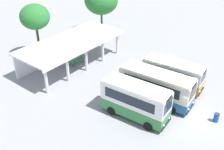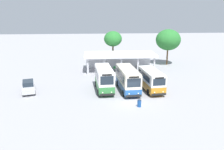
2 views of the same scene
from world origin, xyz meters
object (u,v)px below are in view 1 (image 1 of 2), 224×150
object	(u,v)px
city_bus_nearest_orange	(135,100)
waiting_chair_fourth_seat	(79,60)
city_bus_second_in_row	(156,85)
waiting_chair_end_by_column	(68,65)
city_bus_middle_cream	(173,73)
litter_bin_apron	(216,118)
waiting_chair_second_from_end	(72,63)
waiting_chair_middle_seat	(75,61)
waiting_chair_far_end_seat	(85,56)
waiting_chair_fifth_seat	(82,58)

from	to	relation	value
city_bus_nearest_orange	waiting_chair_fourth_seat	bearing A→B (deg)	69.44
city_bus_second_in_row	waiting_chair_end_by_column	world-z (taller)	city_bus_second_in_row
city_bus_middle_cream	litter_bin_apron	world-z (taller)	city_bus_middle_cream
waiting_chair_second_from_end	litter_bin_apron	bearing A→B (deg)	-87.30
city_bus_middle_cream	waiting_chair_fourth_seat	world-z (taller)	city_bus_middle_cream
city_bus_second_in_row	waiting_chair_middle_seat	distance (m)	12.20
waiting_chair_end_by_column	waiting_chair_far_end_seat	world-z (taller)	same
waiting_chair_middle_seat	waiting_chair_fifth_seat	xyz separation A→B (m)	(1.23, 0.02, 0.00)
city_bus_second_in_row	waiting_chair_fifth_seat	bearing A→B (deg)	82.62
waiting_chair_second_from_end	waiting_chair_fourth_seat	distance (m)	1.23
waiting_chair_end_by_column	litter_bin_apron	xyz separation A→B (m)	(1.48, -18.39, -0.07)
city_bus_second_in_row	waiting_chair_fourth_seat	distance (m)	12.16
waiting_chair_middle_seat	waiting_chair_far_end_seat	world-z (taller)	same
waiting_chair_far_end_seat	litter_bin_apron	world-z (taller)	litter_bin_apron
city_bus_second_in_row	waiting_chair_far_end_seat	bearing A→B (deg)	79.71
city_bus_second_in_row	waiting_chair_fourth_seat	world-z (taller)	city_bus_second_in_row
waiting_chair_far_end_seat	litter_bin_apron	bearing A→B (deg)	-95.00
waiting_chair_fourth_seat	waiting_chair_fifth_seat	bearing A→B (deg)	8.94
litter_bin_apron	city_bus_middle_cream	bearing A→B (deg)	64.67
city_bus_second_in_row	city_bus_middle_cream	world-z (taller)	city_bus_second_in_row
waiting_chair_end_by_column	waiting_chair_fourth_seat	bearing A→B (deg)	-2.48
city_bus_second_in_row	litter_bin_apron	world-z (taller)	city_bus_second_in_row
waiting_chair_far_end_seat	litter_bin_apron	distance (m)	18.39
city_bus_middle_cream	litter_bin_apron	xyz separation A→B (m)	(-2.90, -6.13, -1.25)
waiting_chair_middle_seat	waiting_chair_fourth_seat	bearing A→B (deg)	-6.68
city_bus_nearest_orange	waiting_chair_fifth_seat	bearing A→B (deg)	67.04
city_bus_second_in_row	waiting_chair_end_by_column	xyz separation A→B (m)	(-0.89, 12.13, -1.33)
city_bus_second_in_row	waiting_chair_end_by_column	size ratio (longest dim) A/B	9.08
waiting_chair_end_by_column	litter_bin_apron	distance (m)	18.44
city_bus_second_in_row	waiting_chair_end_by_column	distance (m)	12.23
city_bus_second_in_row	litter_bin_apron	bearing A→B (deg)	-84.64
waiting_chair_fourth_seat	waiting_chair_fifth_seat	distance (m)	0.62
city_bus_middle_cream	waiting_chair_fifth_seat	size ratio (longest dim) A/B	8.01
city_bus_middle_cream	waiting_chair_far_end_seat	size ratio (longest dim) A/B	8.01
city_bus_second_in_row	waiting_chair_fourth_seat	size ratio (longest dim) A/B	9.08
waiting_chair_second_from_end	waiting_chair_fourth_seat	xyz separation A→B (m)	(1.23, -0.02, 0.00)
waiting_chair_middle_seat	waiting_chair_end_by_column	bearing A→B (deg)	179.64
waiting_chair_end_by_column	litter_bin_apron	bearing A→B (deg)	-85.39
city_bus_nearest_orange	city_bus_second_in_row	bearing A→B (deg)	-3.26
litter_bin_apron	waiting_chair_far_end_seat	bearing A→B (deg)	85.00
city_bus_second_in_row	waiting_chair_fifth_seat	distance (m)	12.32
waiting_chair_second_from_end	waiting_chair_middle_seat	bearing A→B (deg)	4.96
city_bus_middle_cream	waiting_chair_fifth_seat	xyz separation A→B (m)	(-1.92, 12.27, -1.19)
city_bus_second_in_row	city_bus_middle_cream	bearing A→B (deg)	-2.15
city_bus_middle_cream	waiting_chair_fourth_seat	distance (m)	12.49
waiting_chair_fourth_seat	waiting_chair_far_end_seat	size ratio (longest dim) A/B	1.00
waiting_chair_end_by_column	waiting_chair_second_from_end	xyz separation A→B (m)	(0.62, -0.06, 0.00)
waiting_chair_fourth_seat	litter_bin_apron	size ratio (longest dim) A/B	0.96
waiting_chair_middle_seat	waiting_chair_fourth_seat	distance (m)	0.62
city_bus_nearest_orange	waiting_chair_fourth_seat	world-z (taller)	city_bus_nearest_orange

